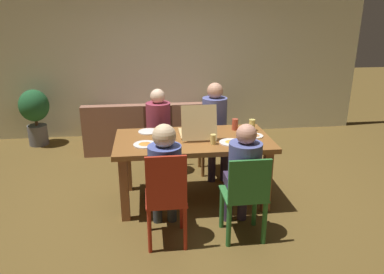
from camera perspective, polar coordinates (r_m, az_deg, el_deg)
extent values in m
plane|color=brown|center=(4.46, 0.16, -9.68)|extent=(20.00, 20.00, 0.00)
cube|color=silver|center=(6.58, -2.84, 13.39)|extent=(6.79, 0.12, 3.00)
cube|color=brown|center=(4.15, 0.17, -0.57)|extent=(1.76, 0.92, 0.05)
cube|color=brown|center=(3.96, -10.52, -8.06)|extent=(0.09, 0.09, 0.72)
cube|color=brown|center=(4.15, 11.60, -6.80)|extent=(0.09, 0.09, 0.72)
cube|color=brown|center=(4.60, -10.09, -4.05)|extent=(0.09, 0.09, 0.72)
cube|color=brown|center=(4.77, 8.95, -3.15)|extent=(0.09, 0.09, 0.72)
cylinder|color=#AA2A19|center=(3.80, -6.73, -11.38)|extent=(0.04, 0.04, 0.45)
cylinder|color=#AA2A19|center=(3.82, -1.66, -11.14)|extent=(0.04, 0.04, 0.45)
cylinder|color=#AA2A19|center=(3.49, -6.65, -14.43)|extent=(0.04, 0.04, 0.45)
cylinder|color=#AA2A19|center=(3.50, -1.06, -14.15)|extent=(0.04, 0.04, 0.45)
cube|color=#AA2A19|center=(3.53, -4.12, -9.47)|extent=(0.38, 0.42, 0.02)
cube|color=#AA2A19|center=(3.24, -4.03, -7.09)|extent=(0.36, 0.03, 0.50)
cylinder|color=#31373B|center=(3.94, -5.46, -10.06)|extent=(0.10, 0.10, 0.47)
cylinder|color=#31373B|center=(3.94, -3.19, -9.95)|extent=(0.10, 0.10, 0.47)
cube|color=#31373B|center=(3.66, -4.30, -7.32)|extent=(0.28, 0.36, 0.11)
cylinder|color=#4A58A1|center=(3.40, -4.23, -5.11)|extent=(0.31, 0.31, 0.47)
sphere|color=beige|center=(3.28, -4.37, 0.19)|extent=(0.22, 0.22, 0.22)
cylinder|color=#2D7132|center=(3.84, 4.68, -10.98)|extent=(0.05, 0.05, 0.45)
cylinder|color=#2D7132|center=(3.92, 9.75, -10.55)|extent=(0.05, 0.05, 0.45)
cylinder|color=#2D7132|center=(3.57, 5.77, -13.58)|extent=(0.05, 0.05, 0.45)
cylinder|color=#2D7132|center=(3.65, 11.24, -13.03)|extent=(0.05, 0.05, 0.45)
cube|color=#2D7132|center=(3.63, 8.03, -8.81)|extent=(0.41, 0.39, 0.02)
cube|color=#2D7132|center=(3.37, 9.00, -6.90)|extent=(0.39, 0.03, 0.42)
cylinder|color=#392C46|center=(3.96, 5.69, -9.83)|extent=(0.10, 0.10, 0.47)
cylinder|color=#392C46|center=(4.00, 7.89, -9.65)|extent=(0.10, 0.10, 0.47)
cube|color=#392C46|center=(3.73, 7.47, -6.90)|extent=(0.28, 0.31, 0.11)
cylinder|color=#4E5794|center=(3.50, 8.25, -4.54)|extent=(0.31, 0.31, 0.47)
sphere|color=tan|center=(3.39, 8.50, 0.44)|extent=(0.19, 0.19, 0.19)
cylinder|color=brown|center=(5.01, 5.72, -3.56)|extent=(0.04, 0.04, 0.45)
cylinder|color=brown|center=(4.95, 1.72, -3.77)|extent=(0.04, 0.04, 0.45)
cylinder|color=brown|center=(5.30, 4.97, -2.24)|extent=(0.04, 0.04, 0.45)
cylinder|color=brown|center=(5.24, 1.18, -2.42)|extent=(0.04, 0.04, 0.45)
cube|color=brown|center=(5.04, 3.45, -0.50)|extent=(0.41, 0.38, 0.02)
cube|color=brown|center=(5.14, 3.15, 2.51)|extent=(0.39, 0.03, 0.43)
cylinder|color=#352C46|center=(4.85, 5.04, -4.21)|extent=(0.10, 0.10, 0.47)
cylinder|color=#352C46|center=(4.82, 3.12, -4.32)|extent=(0.10, 0.10, 0.47)
cube|color=#352C46|center=(4.87, 3.82, -0.48)|extent=(0.30, 0.33, 0.11)
cylinder|color=#555C9D|center=(4.94, 3.53, 3.09)|extent=(0.33, 0.33, 0.54)
sphere|color=tan|center=(4.85, 3.61, 7.23)|extent=(0.21, 0.21, 0.21)
cylinder|color=brown|center=(4.94, -2.95, -3.86)|extent=(0.05, 0.05, 0.45)
cylinder|color=brown|center=(4.93, -7.06, -4.03)|extent=(0.05, 0.05, 0.45)
cylinder|color=brown|center=(5.26, -3.25, -2.37)|extent=(0.05, 0.05, 0.45)
cylinder|color=brown|center=(5.25, -7.09, -2.53)|extent=(0.05, 0.05, 0.45)
cube|color=brown|center=(5.01, -5.17, -0.68)|extent=(0.42, 0.42, 0.02)
cube|color=brown|center=(5.12, -5.33, 2.48)|extent=(0.40, 0.03, 0.44)
cylinder|color=#33333A|center=(4.78, -3.96, -4.52)|extent=(0.10, 0.10, 0.47)
cylinder|color=#33333A|center=(4.78, -5.90, -4.60)|extent=(0.10, 0.10, 0.47)
cube|color=#33333A|center=(4.82, -5.10, -0.71)|extent=(0.29, 0.35, 0.11)
cylinder|color=#943348|center=(4.91, -5.27, 2.61)|extent=(0.33, 0.33, 0.48)
sphere|color=beige|center=(4.83, -5.39, 6.35)|extent=(0.20, 0.20, 0.20)
cube|color=tan|center=(4.29, 0.65, 0.62)|extent=(0.39, 0.39, 0.02)
cylinder|color=gold|center=(4.29, 0.65, 0.84)|extent=(0.34, 0.34, 0.01)
cube|color=tan|center=(4.00, 1.14, 2.24)|extent=(0.39, 0.11, 0.38)
cylinder|color=white|center=(4.39, -6.83, 0.85)|extent=(0.24, 0.24, 0.01)
cylinder|color=white|center=(3.97, -7.33, -1.17)|extent=(0.25, 0.25, 0.01)
cone|color=orange|center=(3.97, -7.34, -0.98)|extent=(0.14, 0.14, 0.02)
cylinder|color=white|center=(4.27, 9.70, 0.19)|extent=(0.20, 0.20, 0.01)
cone|color=#C37B41|center=(4.27, 9.71, 0.37)|extent=(0.12, 0.12, 0.02)
cylinder|color=white|center=(4.02, 6.10, -0.84)|extent=(0.26, 0.26, 0.01)
cone|color=gold|center=(4.02, 6.10, -0.65)|extent=(0.12, 0.12, 0.02)
cylinder|color=#E3CE65|center=(4.46, 9.33, 1.86)|extent=(0.07, 0.07, 0.14)
cylinder|color=#B34530|center=(4.46, 6.73, 1.97)|extent=(0.07, 0.07, 0.14)
cylinder|color=#DDC567|center=(3.96, 3.35, -0.36)|extent=(0.06, 0.06, 0.11)
cube|color=#94634E|center=(6.16, -6.07, 0.57)|extent=(2.16, 0.91, 0.41)
cube|color=#94634E|center=(5.68, -6.12, 3.20)|extent=(2.16, 0.16, 0.39)
cube|color=#94634E|center=(6.14, -15.36, 2.81)|extent=(0.20, 0.86, 0.18)
cube|color=#94634E|center=(6.16, 3.00, 3.54)|extent=(0.20, 0.86, 0.18)
cylinder|color=#5E5E62|center=(6.68, -22.90, 0.31)|extent=(0.31, 0.31, 0.34)
cylinder|color=brown|center=(6.62, -23.17, 2.31)|extent=(0.05, 0.05, 0.15)
ellipsoid|color=#215B2F|center=(6.55, -23.47, 4.54)|extent=(0.48, 0.48, 0.53)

